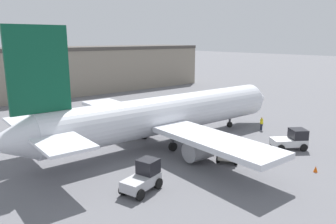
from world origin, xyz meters
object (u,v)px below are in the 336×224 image
at_px(belt_loader_truck, 229,149).
at_px(pushback_tug, 292,140).
at_px(airplane, 161,115).
at_px(safety_cone_far, 316,169).
at_px(baggage_tug, 143,177).
at_px(ground_crew_worker, 261,123).

distance_m(belt_loader_truck, pushback_tug, 7.79).
distance_m(airplane, safety_cone_far, 15.76).
height_order(pushback_tug, safety_cone_far, pushback_tug).
xyz_separation_m(baggage_tug, safety_cone_far, (13.28, -6.79, -0.77)).
height_order(airplane, baggage_tug, airplane).
bearing_deg(airplane, safety_cone_far, -67.94).
bearing_deg(ground_crew_worker, belt_loader_truck, -1.49).
bearing_deg(pushback_tug, airplane, 167.59).
relative_size(ground_crew_worker, safety_cone_far, 3.04).
distance_m(baggage_tug, belt_loader_truck, 9.87).
height_order(airplane, safety_cone_far, airplane).
height_order(ground_crew_worker, baggage_tug, baggage_tug).
distance_m(baggage_tug, pushback_tug, 17.49).
xyz_separation_m(ground_crew_worker, baggage_tug, (-21.10, -3.93, 0.16)).
bearing_deg(ground_crew_worker, safety_cone_far, 32.96).
distance_m(ground_crew_worker, baggage_tug, 21.46).
bearing_deg(pushback_tug, baggage_tug, -152.64).
relative_size(airplane, baggage_tug, 10.23).
xyz_separation_m(airplane, baggage_tug, (-8.04, -7.79, -2.16)).
height_order(baggage_tug, pushback_tug, baggage_tug).
relative_size(ground_crew_worker, pushback_tug, 0.43).
xyz_separation_m(airplane, safety_cone_far, (5.24, -14.58, -2.93)).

